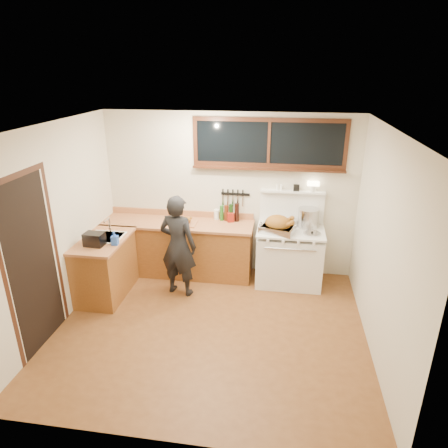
% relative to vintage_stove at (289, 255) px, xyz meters
% --- Properties ---
extents(ground_plane, '(4.00, 3.50, 0.02)m').
position_rel_vintage_stove_xyz_m(ground_plane, '(-1.00, -1.41, -0.48)').
color(ground_plane, brown).
extents(room_shell, '(4.10, 3.60, 2.65)m').
position_rel_vintage_stove_xyz_m(room_shell, '(-1.00, -1.41, 1.18)').
color(room_shell, beige).
rests_on(room_shell, ground).
extents(counter_back, '(2.44, 0.64, 1.00)m').
position_rel_vintage_stove_xyz_m(counter_back, '(-1.80, 0.04, -0.01)').
color(counter_back, brown).
rests_on(counter_back, ground).
extents(counter_left, '(0.64, 1.09, 0.90)m').
position_rel_vintage_stove_xyz_m(counter_left, '(-2.70, -0.79, -0.02)').
color(counter_left, brown).
rests_on(counter_left, ground).
extents(sink_unit, '(0.50, 0.45, 0.37)m').
position_rel_vintage_stove_xyz_m(sink_unit, '(-2.68, -0.71, 0.38)').
color(sink_unit, white).
rests_on(sink_unit, counter_left).
extents(vintage_stove, '(1.02, 0.74, 1.59)m').
position_rel_vintage_stove_xyz_m(vintage_stove, '(0.00, 0.00, 0.00)').
color(vintage_stove, white).
rests_on(vintage_stove, ground).
extents(back_window, '(2.32, 0.13, 0.77)m').
position_rel_vintage_stove_xyz_m(back_window, '(-0.40, 0.31, 1.60)').
color(back_window, black).
rests_on(back_window, room_shell).
extents(left_doorway, '(0.02, 1.04, 2.17)m').
position_rel_vintage_stove_xyz_m(left_doorway, '(-2.99, -1.96, 0.62)').
color(left_doorway, black).
rests_on(left_doorway, ground).
extents(knife_strip, '(0.46, 0.03, 0.28)m').
position_rel_vintage_stove_xyz_m(knife_strip, '(-0.92, 0.32, 0.84)').
color(knife_strip, black).
rests_on(knife_strip, room_shell).
extents(man, '(0.63, 0.48, 1.55)m').
position_rel_vintage_stove_xyz_m(man, '(-1.63, -0.59, 0.31)').
color(man, black).
rests_on(man, ground).
extents(soap_bottle, '(0.09, 0.10, 0.20)m').
position_rel_vintage_stove_xyz_m(soap_bottle, '(-2.43, -0.94, 0.53)').
color(soap_bottle, blue).
rests_on(soap_bottle, counter_left).
extents(toaster, '(0.28, 0.20, 0.18)m').
position_rel_vintage_stove_xyz_m(toaster, '(-2.70, -1.00, 0.52)').
color(toaster, black).
rests_on(toaster, counter_left).
extents(cutting_board, '(0.36, 0.28, 0.13)m').
position_rel_vintage_stove_xyz_m(cutting_board, '(-1.65, -0.06, 0.48)').
color(cutting_board, '#AA6B43').
rests_on(cutting_board, counter_back).
extents(roast_turkey, '(0.58, 0.50, 0.26)m').
position_rel_vintage_stove_xyz_m(roast_turkey, '(-0.19, -0.13, 0.54)').
color(roast_turkey, silver).
rests_on(roast_turkey, vintage_stove).
extents(stockpot, '(0.40, 0.40, 0.30)m').
position_rel_vintage_stove_xyz_m(stockpot, '(0.26, 0.14, 0.58)').
color(stockpot, silver).
rests_on(stockpot, vintage_stove).
extents(saucepan, '(0.17, 0.27, 0.11)m').
position_rel_vintage_stove_xyz_m(saucepan, '(0.05, 0.15, 0.49)').
color(saucepan, silver).
rests_on(saucepan, vintage_stove).
extents(pot_lid, '(0.31, 0.31, 0.04)m').
position_rel_vintage_stove_xyz_m(pot_lid, '(0.31, -0.14, 0.44)').
color(pot_lid, silver).
rests_on(pot_lid, vintage_stove).
extents(coffee_tin, '(0.12, 0.11, 0.15)m').
position_rel_vintage_stove_xyz_m(coffee_tin, '(-0.96, 0.17, 0.51)').
color(coffee_tin, maroon).
rests_on(coffee_tin, counter_back).
extents(pitcher, '(0.09, 0.09, 0.16)m').
position_rel_vintage_stove_xyz_m(pitcher, '(-1.20, 0.27, 0.51)').
color(pitcher, white).
rests_on(pitcher, counter_back).
extents(bottle_cluster, '(0.31, 0.07, 0.30)m').
position_rel_vintage_stove_xyz_m(bottle_cluster, '(-0.97, 0.22, 0.57)').
color(bottle_cluster, black).
rests_on(bottle_cluster, counter_back).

